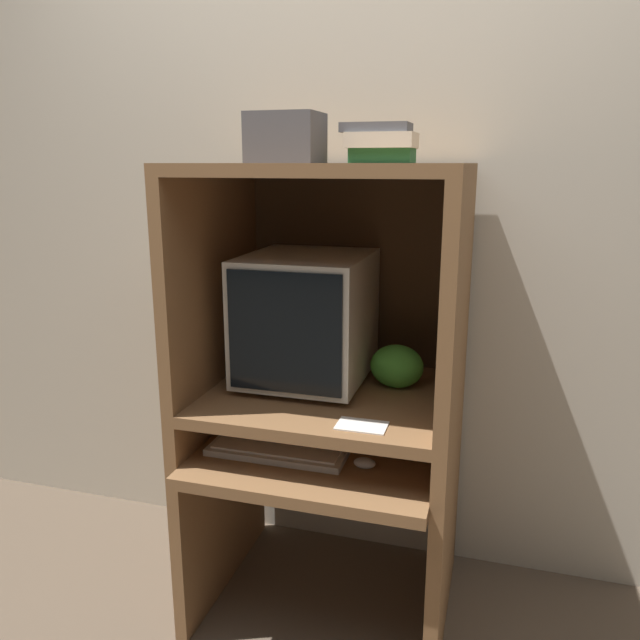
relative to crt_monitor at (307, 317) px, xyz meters
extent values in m
cube|color=beige|center=(0.09, 0.33, 0.31)|extent=(6.00, 0.06, 2.60)
cube|color=brown|center=(-0.29, -0.07, -0.68)|extent=(0.04, 0.67, 0.61)
cube|color=brown|center=(0.48, -0.07, -0.68)|extent=(0.04, 0.67, 0.61)
cube|color=brown|center=(0.09, -0.24, -0.40)|extent=(0.73, 0.46, 0.04)
cube|color=brown|center=(-0.29, -0.07, -0.30)|extent=(0.04, 0.67, 0.16)
cube|color=brown|center=(0.48, -0.07, -0.30)|extent=(0.04, 0.67, 0.16)
cube|color=brown|center=(0.09, -0.07, -0.24)|extent=(0.73, 0.67, 0.04)
cube|color=brown|center=(-0.29, -0.07, 0.13)|extent=(0.04, 0.67, 0.71)
cube|color=brown|center=(0.48, -0.07, 0.13)|extent=(0.04, 0.67, 0.71)
cube|color=brown|center=(0.09, -0.07, 0.47)|extent=(0.73, 0.67, 0.04)
cube|color=#48321E|center=(0.09, 0.25, 0.13)|extent=(0.73, 0.01, 0.71)
cylinder|color=beige|center=(0.00, 0.00, -0.21)|extent=(0.22, 0.22, 0.02)
cube|color=beige|center=(0.00, 0.00, 0.00)|extent=(0.39, 0.44, 0.40)
cube|color=black|center=(0.00, -0.22, 0.00)|extent=(0.35, 0.01, 0.37)
cube|color=beige|center=(-0.02, -0.23, -0.37)|extent=(0.43, 0.16, 0.02)
cube|color=silver|center=(-0.02, -0.23, -0.36)|extent=(0.39, 0.13, 0.01)
ellipsoid|color=#B7B7B7|center=(0.25, -0.24, -0.37)|extent=(0.07, 0.04, 0.03)
ellipsoid|color=green|center=(0.30, 0.02, -0.15)|extent=(0.17, 0.13, 0.14)
cube|color=#236638|center=(0.24, -0.03, 0.51)|extent=(0.18, 0.13, 0.04)
cube|color=beige|center=(0.24, -0.04, 0.55)|extent=(0.19, 0.15, 0.04)
cube|color=#4C4C51|center=(0.23, -0.04, 0.59)|extent=(0.19, 0.12, 0.03)
cube|color=white|center=(0.26, -0.32, -0.22)|extent=(0.14, 0.09, 0.00)
cube|color=#4C4C51|center=(-0.02, -0.13, 0.56)|extent=(0.20, 0.17, 0.14)
camera|label=1|loc=(0.60, -1.88, 0.49)|focal=35.00mm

